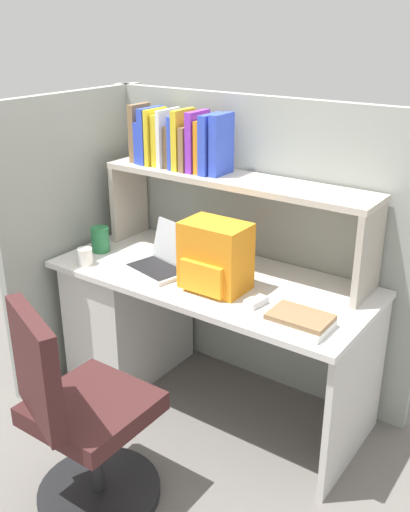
% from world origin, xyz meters
% --- Properties ---
extents(ground_plane, '(8.00, 8.00, 0.00)m').
position_xyz_m(ground_plane, '(0.00, 0.00, 0.00)').
color(ground_plane, slate).
extents(desk, '(1.60, 0.70, 0.73)m').
position_xyz_m(desk, '(-0.39, 0.00, 0.40)').
color(desk, silver).
rests_on(desk, ground_plane).
extents(cubicle_partition_rear, '(1.84, 0.05, 1.55)m').
position_xyz_m(cubicle_partition_rear, '(0.00, 0.38, 0.78)').
color(cubicle_partition_rear, '#939991').
rests_on(cubicle_partition_rear, ground_plane).
extents(cubicle_partition_left, '(0.05, 1.06, 1.55)m').
position_xyz_m(cubicle_partition_left, '(-0.85, -0.05, 0.78)').
color(cubicle_partition_left, '#939991').
rests_on(cubicle_partition_left, ground_plane).
extents(overhead_hutch, '(1.44, 0.28, 0.45)m').
position_xyz_m(overhead_hutch, '(0.00, 0.20, 1.08)').
color(overhead_hutch, '#B3A99C').
rests_on(overhead_hutch, desk).
extents(reference_books_on_shelf, '(0.56, 0.19, 0.30)m').
position_xyz_m(reference_books_on_shelf, '(-0.33, 0.20, 1.32)').
color(reference_books_on_shelf, olive).
rests_on(reference_books_on_shelf, overhead_hutch).
extents(laptop, '(0.36, 0.32, 0.22)m').
position_xyz_m(laptop, '(-0.24, -0.07, 0.78)').
color(laptop, '#B7BABF').
rests_on(laptop, desk).
extents(backpack, '(0.30, 0.23, 0.32)m').
position_xyz_m(backpack, '(0.09, -0.11, 0.88)').
color(backpack, orange).
rests_on(backpack, desk).
extents(computer_mouse, '(0.08, 0.11, 0.03)m').
position_xyz_m(computer_mouse, '(0.34, -0.14, 0.75)').
color(computer_mouse, silver).
rests_on(computer_mouse, desk).
extents(paper_cup, '(0.08, 0.08, 0.09)m').
position_xyz_m(paper_cup, '(-0.60, -0.25, 0.77)').
color(paper_cup, white).
rests_on(paper_cup, desk).
extents(snack_canister, '(0.10, 0.10, 0.13)m').
position_xyz_m(snack_canister, '(-0.67, -0.08, 0.80)').
color(snack_canister, '#26723F').
rests_on(snack_canister, desk).
extents(desk_book_stack, '(0.25, 0.19, 0.05)m').
position_xyz_m(desk_book_stack, '(0.59, -0.21, 0.76)').
color(desk_book_stack, white).
rests_on(desk_book_stack, desk).
extents(office_chair, '(0.53, 0.55, 0.93)m').
position_xyz_m(office_chair, '(-0.03, -0.88, 0.39)').
color(office_chair, black).
rests_on(office_chair, ground_plane).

